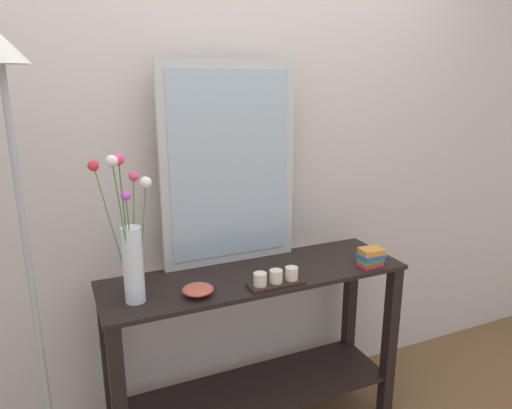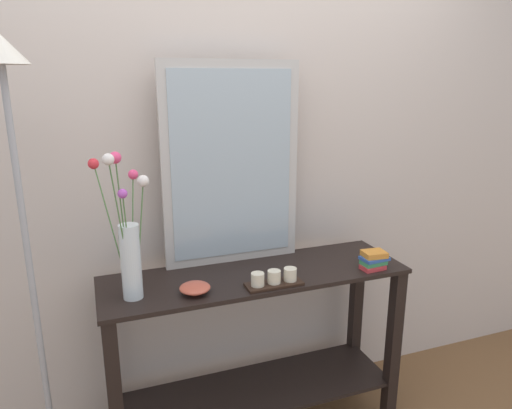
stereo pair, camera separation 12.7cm
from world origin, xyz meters
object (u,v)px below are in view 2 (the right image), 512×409
Objects in this scene: console_table at (256,338)px; candle_tray at (274,279)px; mirror_leaning at (232,165)px; floor_lamp at (22,212)px; decorative_bowl at (195,288)px; tall_vase_left at (129,245)px; book_stack at (374,260)px.

candle_tray is at bearing -79.90° from console_table.
floor_lamp is (-0.85, -0.24, -0.07)m from mirror_leaning.
decorative_bowl is (-0.33, 0.04, -0.00)m from candle_tray.
decorative_bowl is (-0.25, -0.29, -0.44)m from mirror_leaning.
mirror_leaning reaches higher than candle_tray.
floor_lamp is at bearing 175.56° from decorative_bowl.
console_table is 0.81m from mirror_leaning.
book_stack is (1.07, -0.08, -0.18)m from tall_vase_left.
candle_tray is at bearing -7.07° from decorative_bowl.
floor_lamp reaches higher than mirror_leaning.
decorative_bowl is at bearing 177.91° from book_stack.
floor_lamp is at bearing -176.10° from console_table.
decorative_bowl is at bearing -11.89° from tall_vase_left.
console_table is 0.78m from tall_vase_left.
console_table is 0.39m from candle_tray.
decorative_bowl is at bearing -4.44° from floor_lamp.
candle_tray is 1.00m from floor_lamp.
mirror_leaning is at bearing 103.54° from candle_tray.
floor_lamp is at bearing 174.62° from candle_tray.
candle_tray is at bearing -9.13° from tall_vase_left.
tall_vase_left is (-0.55, -0.06, 0.55)m from console_table.
book_stack is (0.83, -0.03, 0.02)m from decorative_bowl.
candle_tray is 0.13× the size of floor_lamp.
floor_lamp reaches higher than console_table.
book_stack reaches higher than candle_tray.
console_table is at bearing 3.90° from floor_lamp.
tall_vase_left is at bearing 175.67° from book_stack.
decorative_bowl is 0.83m from book_stack.
floor_lamp reaches higher than book_stack.
tall_vase_left is at bearing -174.09° from console_table.
tall_vase_left is at bearing 170.87° from candle_tray.
mirror_leaning is 3.80× the size of candle_tray.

